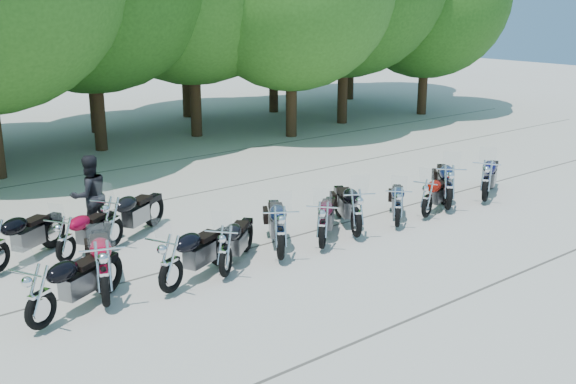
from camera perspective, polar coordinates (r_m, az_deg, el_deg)
ground at (r=14.39m, az=3.73°, el=-5.50°), size 90.00×90.00×0.00m
motorcycle_0 at (r=11.73m, az=-20.31°, el=-8.20°), size 2.39×1.68×1.31m
motorcycle_1 at (r=12.20m, az=-15.34°, el=-6.55°), size 1.58×2.61×1.41m
motorcycle_2 at (r=12.51m, az=-9.93°, el=-5.87°), size 2.41×1.59×1.32m
motorcycle_3 at (r=13.10m, az=-5.33°, el=-4.90°), size 2.08×1.90×1.22m
motorcycle_4 at (r=13.84m, az=-0.66°, el=-3.37°), size 1.92×2.41×1.36m
motorcycle_5 at (r=14.50m, az=2.96°, el=-2.71°), size 2.07×1.98×1.24m
motorcycle_6 at (r=15.24m, az=5.82°, el=-1.68°), size 1.78×2.38×1.32m
motorcycle_7 at (r=16.10m, az=9.30°, el=-1.18°), size 1.90×1.85×1.15m
motorcycle_8 at (r=16.94m, az=11.72°, el=-0.45°), size 2.11×1.30×1.14m
motorcycle_9 at (r=17.60m, az=13.46°, el=0.48°), size 2.27×2.26×1.39m
motorcycle_10 at (r=18.60m, az=16.45°, el=1.02°), size 2.42×1.79×1.34m
motorcycle_12 at (r=14.48m, az=-18.36°, el=-3.74°), size 2.08×1.60×1.16m
motorcycle_13 at (r=15.07m, az=-14.66°, el=-2.33°), size 2.38×1.84×1.33m
rider_1 at (r=16.07m, az=-16.43°, el=-0.28°), size 0.96×0.77×1.89m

